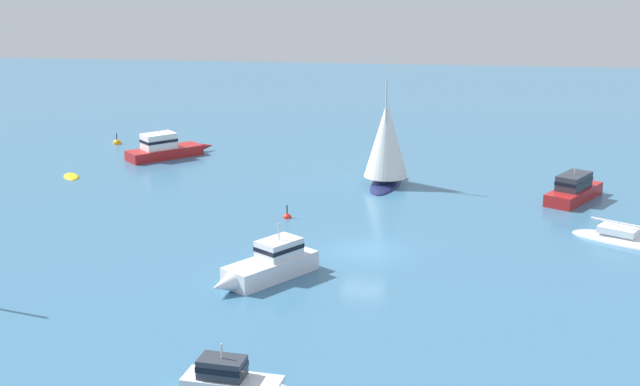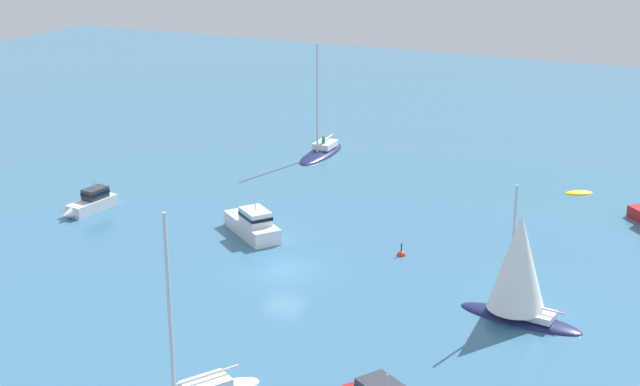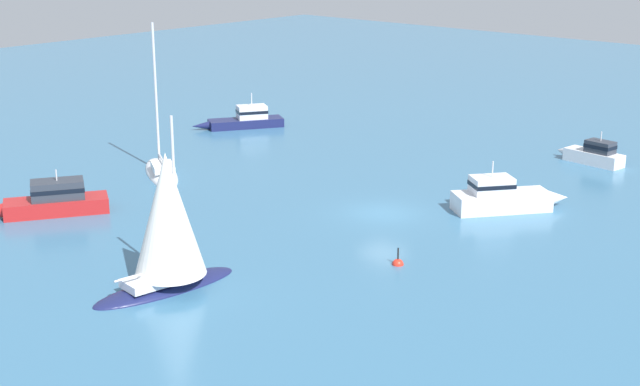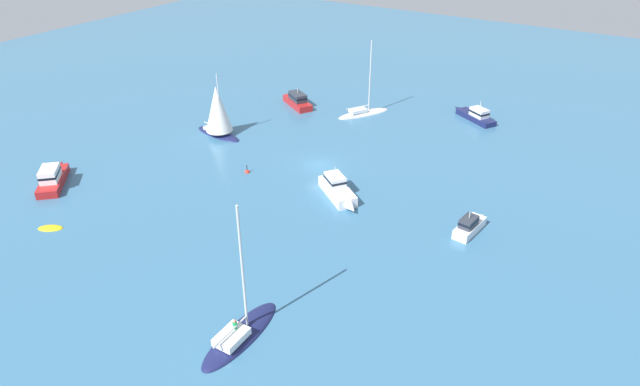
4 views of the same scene
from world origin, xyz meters
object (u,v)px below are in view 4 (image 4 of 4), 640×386
at_px(cabin_cruiser_2, 338,190).
at_px(ketch_1, 218,113).
at_px(skiff, 50,228).
at_px(launch_1, 470,225).
at_px(ketch, 240,335).
at_px(sloop, 363,113).
at_px(cabin_cruiser, 297,100).
at_px(channel_buoy, 247,172).
at_px(launch, 476,115).
at_px(cabin_cruiser_1, 52,177).

relative_size(cabin_cruiser_2, ketch_1, 0.78).
xyz_separation_m(cabin_cruiser_2, skiff, (-18.77, 19.28, -0.79)).
bearing_deg(launch_1, ketch, 163.68).
bearing_deg(sloop, cabin_cruiser, 133.32).
bearing_deg(launch_1, channel_buoy, 101.07).
distance_m(launch, cabin_cruiser_2, 27.34).
distance_m(cabin_cruiser_1, launch_1, 42.05).
height_order(launch_1, skiff, launch_1).
height_order(ketch_1, skiff, ketch_1).
distance_m(ketch, channel_buoy, 24.60).
bearing_deg(cabin_cruiser_1, sloop, -71.36).
xyz_separation_m(ketch_1, channel_buoy, (-6.05, -9.12, -2.90)).
xyz_separation_m(ketch, launch_1, (21.19, -9.24, 0.48)).
xyz_separation_m(launch, ketch_1, (-21.48, 25.30, 2.25)).
height_order(cabin_cruiser, cabin_cruiser_2, cabin_cruiser_2).
bearing_deg(sloop, cabin_cruiser_2, -127.29).
relative_size(cabin_cruiser_1, skiff, 2.66).
bearing_deg(channel_buoy, skiff, 155.26).
bearing_deg(launch_1, skiff, 128.49).
bearing_deg(cabin_cruiser_2, channel_buoy, -139.50).
height_order(launch, cabin_cruiser, launch).
relative_size(skiff, channel_buoy, 2.19).
relative_size(cabin_cruiser, launch_1, 1.34).
distance_m(cabin_cruiser_1, sloop, 38.68).
bearing_deg(cabin_cruiser_1, channel_buoy, -93.88).
relative_size(ketch_1, sloop, 0.80).
height_order(launch, sloop, sloop).
bearing_deg(sloop, launch, -34.52).
distance_m(sloop, skiff, 41.07).
relative_size(launch_1, skiff, 2.03).
height_order(cabin_cruiser_2, ketch_1, ketch_1).
bearing_deg(skiff, launch_1, -0.43).
height_order(launch, ketch_1, ketch_1).
bearing_deg(skiff, ketch, -35.34).
bearing_deg(skiff, channel_buoy, 33.58).
relative_size(cabin_cruiser_2, channel_buoy, 5.60).
xyz_separation_m(launch, cabin_cruiser_1, (-40.22, 31.57, 0.15)).
xyz_separation_m(launch, ketch, (-47.10, 1.27, -0.47)).
bearing_deg(cabin_cruiser, launch_1, -178.61).
xyz_separation_m(cabin_cruiser_1, sloop, (34.15, -18.14, -0.65)).
relative_size(cabin_cruiser, ketch_1, 0.83).
bearing_deg(ketch_1, channel_buoy, -25.89).
bearing_deg(ketch, launch, -2.35).
bearing_deg(ketch, channel_buoy, 36.48).
bearing_deg(skiff, cabin_cruiser, 55.72).
bearing_deg(channel_buoy, cabin_cruiser, 18.84).
distance_m(launch_1, skiff, 37.99).
distance_m(ketch_1, channel_buoy, 11.32).
xyz_separation_m(cabin_cruiser, launch_1, (-17.83, -30.77, -0.11)).
bearing_deg(launch, cabin_cruiser_2, 110.28).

